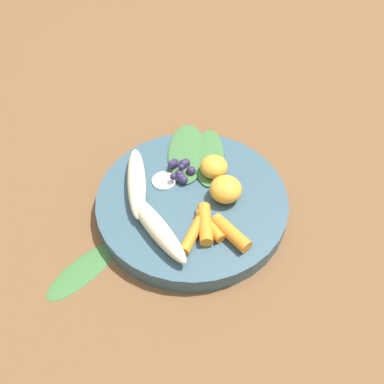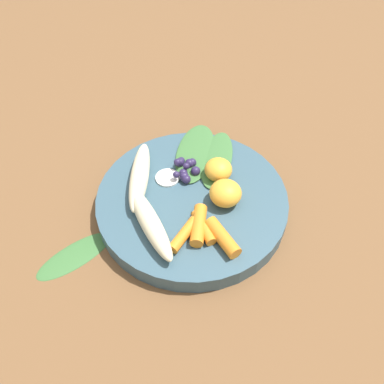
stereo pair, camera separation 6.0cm
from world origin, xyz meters
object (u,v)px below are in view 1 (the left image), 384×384
Objects in this scene: bowl at (192,202)px; banana_peeled_left at (156,227)px; banana_peeled_right at (137,182)px; kale_leaf_stray at (82,270)px; orange_segment_near at (214,167)px.

banana_peeled_left is (-0.01, 0.08, 0.03)m from bowl.
bowl is at bearing 108.43° from banana_peeled_left.
banana_peeled_left is 1.00× the size of banana_peeled_right.
banana_peeled_right is 1.20× the size of kale_leaf_stray.
banana_peeled_right is (0.08, -0.03, 0.00)m from banana_peeled_left.
banana_peeled_left reaches higher than bowl.
orange_segment_near reaches higher than banana_peeled_right.
bowl is 0.09m from banana_peeled_right.
orange_segment_near is at bearing -82.03° from bowl.
banana_peeled_left is 0.14m from orange_segment_near.
banana_peeled_left is at bearing 97.81° from bowl.
banana_peeled_left is 0.09m from banana_peeled_right.
kale_leaf_stray is at bearing -34.79° from banana_peeled_right.
banana_peeled_right is at bearing 167.24° from banana_peeled_left.
kale_leaf_stray is (0.03, 0.18, -0.01)m from bowl.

